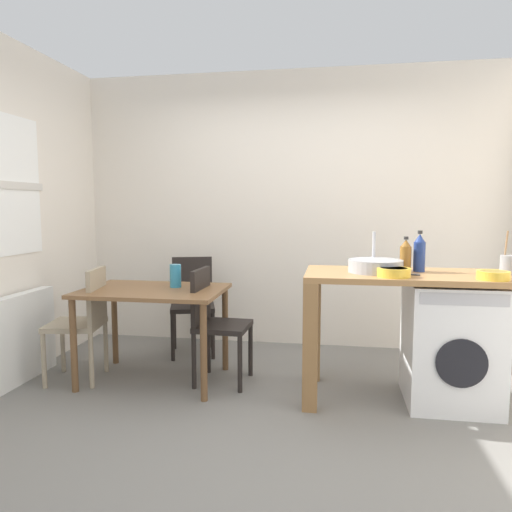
{
  "coord_description": "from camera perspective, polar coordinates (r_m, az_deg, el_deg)",
  "views": [
    {
      "loc": [
        0.42,
        -2.95,
        1.38
      ],
      "look_at": [
        -0.15,
        0.45,
        1.02
      ],
      "focal_mm": 32.94,
      "sensor_mm": 36.0,
      "label": 1
    }
  ],
  "objects": [
    {
      "name": "ground_plane",
      "position": [
        3.28,
        1.39,
        -18.92
      ],
      "size": [
        5.46,
        5.46,
        0.0
      ],
      "primitive_type": "plane",
      "color": "slate"
    },
    {
      "name": "scissors",
      "position": [
        3.36,
        18.04,
        -2.14
      ],
      "size": [
        0.15,
        0.06,
        0.01
      ],
      "color": "#B2B2B7",
      "rests_on": "kitchen_counter"
    },
    {
      "name": "bottle_tall_green",
      "position": [
        3.5,
        17.7,
        0.01
      ],
      "size": [
        0.08,
        0.08,
        0.25
      ],
      "color": "brown",
      "rests_on": "kitchen_counter"
    },
    {
      "name": "radiator",
      "position": [
        4.19,
        -26.81,
        -8.92
      ],
      "size": [
        0.1,
        0.8,
        0.7
      ],
      "primitive_type": "cube",
      "color": "white",
      "rests_on": "ground_plane"
    },
    {
      "name": "colander",
      "position": [
        3.35,
        26.85,
        -2.05
      ],
      "size": [
        0.2,
        0.2,
        0.06
      ],
      "color": "gold",
      "rests_on": "kitchen_counter"
    },
    {
      "name": "wall_back",
      "position": [
        4.71,
        4.48,
        5.59
      ],
      "size": [
        4.6,
        0.1,
        2.7
      ],
      "primitive_type": "cube",
      "color": "silver",
      "rests_on": "ground_plane"
    },
    {
      "name": "dining_table",
      "position": [
        3.8,
        -12.34,
        -5.34
      ],
      "size": [
        1.1,
        0.76,
        0.74
      ],
      "color": "brown",
      "rests_on": "ground_plane"
    },
    {
      "name": "kitchen_counter",
      "position": [
        3.46,
        15.06,
        -4.54
      ],
      "size": [
        1.5,
        0.68,
        0.92
      ],
      "color": "#9E7042",
      "rests_on": "ground_plane"
    },
    {
      "name": "chair_person_seat",
      "position": [
        3.99,
        -20.13,
        -7.03
      ],
      "size": [
        0.46,
        0.46,
        0.9
      ],
      "rotation": [
        0.0,
        0.0,
        1.75
      ],
      "color": "gray",
      "rests_on": "ground_plane"
    },
    {
      "name": "chair_spare_by_wall",
      "position": [
        4.52,
        -7.72,
        -5.22
      ],
      "size": [
        0.5,
        0.5,
        0.9
      ],
      "rotation": [
        0.0,
        0.0,
        3.44
      ],
      "color": "black",
      "rests_on": "ground_plane"
    },
    {
      "name": "bottle_squat_brown",
      "position": [
        3.55,
        19.22,
        0.34
      ],
      "size": [
        0.08,
        0.08,
        0.29
      ],
      "color": "navy",
      "rests_on": "kitchen_counter"
    },
    {
      "name": "vase",
      "position": [
        3.81,
        -9.75,
        -2.39
      ],
      "size": [
        0.09,
        0.09,
        0.18
      ],
      "primitive_type": "cylinder",
      "color": "teal",
      "rests_on": "dining_table"
    },
    {
      "name": "washing_machine",
      "position": [
        3.61,
        22.53,
        -9.76
      ],
      "size": [
        0.6,
        0.61,
        0.86
      ],
      "color": "white",
      "rests_on": "ground_plane"
    },
    {
      "name": "utensil_crock",
      "position": [
        3.66,
        28.32,
        -0.88
      ],
      "size": [
        0.11,
        0.11,
        0.3
      ],
      "color": "gray",
      "rests_on": "kitchen_counter"
    },
    {
      "name": "mixing_bowl",
      "position": [
        3.24,
        16.39,
        -1.84
      ],
      "size": [
        0.22,
        0.22,
        0.06
      ],
      "color": "gold",
      "rests_on": "kitchen_counter"
    },
    {
      "name": "chair_opposite",
      "position": [
        3.73,
        -5.14,
        -7.57
      ],
      "size": [
        0.42,
        0.42,
        0.9
      ],
      "rotation": [
        0.0,
        0.0,
        -1.61
      ],
      "color": "black",
      "rests_on": "ground_plane"
    },
    {
      "name": "sink_basin",
      "position": [
        3.43,
        14.3,
        -1.18
      ],
      "size": [
        0.38,
        0.38,
        0.09
      ],
      "primitive_type": "cylinder",
      "color": "#9EA0A5",
      "rests_on": "kitchen_counter"
    },
    {
      "name": "tap",
      "position": [
        3.59,
        14.11,
        0.68
      ],
      "size": [
        0.02,
        0.02,
        0.28
      ],
      "primitive_type": "cylinder",
      "color": "#B2B2B7",
      "rests_on": "kitchen_counter"
    }
  ]
}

